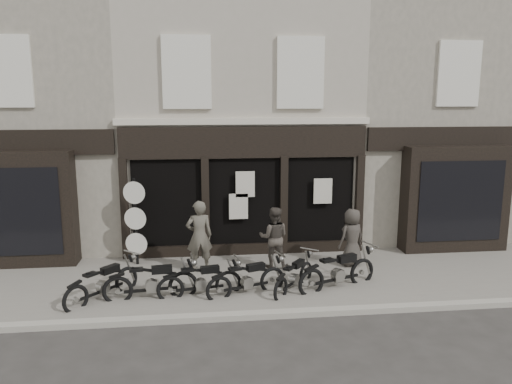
{
  "coord_description": "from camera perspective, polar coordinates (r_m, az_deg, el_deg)",
  "views": [
    {
      "loc": [
        -1.32,
        -11.32,
        4.73
      ],
      "look_at": [
        0.18,
        1.6,
        2.25
      ],
      "focal_mm": 35.0,
      "sensor_mm": 36.0,
      "label": 1
    }
  ],
  "objects": [
    {
      "name": "man_left",
      "position": [
        13.42,
        -6.5,
        -5.02
      ],
      "size": [
        0.76,
        0.55,
        1.93
      ],
      "primitive_type": "imported",
      "rotation": [
        0.0,
        0.0,
        3.28
      ],
      "color": "#4F4B41",
      "rests_on": "pavement"
    },
    {
      "name": "man_right",
      "position": [
        14.05,
        10.9,
        -5.1
      ],
      "size": [
        0.92,
        0.78,
        1.61
      ],
      "primitive_type": "imported",
      "rotation": [
        0.0,
        0.0,
        3.55
      ],
      "color": "#37332E",
      "rests_on": "pavement"
    },
    {
      "name": "motorcycle_3",
      "position": [
        12.08,
        -1.01,
        -10.24
      ],
      "size": [
        1.97,
        0.97,
        0.99
      ],
      "rotation": [
        0.0,
        0.0,
        0.35
      ],
      "color": "black",
      "rests_on": "ground"
    },
    {
      "name": "ground_plane",
      "position": [
        12.34,
        0.04,
        -11.72
      ],
      "size": [
        90.0,
        90.0,
        0.0
      ],
      "primitive_type": "plane",
      "color": "#2D2B28",
      "rests_on": "ground"
    },
    {
      "name": "kerb",
      "position": [
        11.17,
        0.81,
        -13.85
      ],
      "size": [
        30.0,
        0.25,
        0.13
      ],
      "primitive_type": "cube",
      "color": "gray",
      "rests_on": "ground_plane"
    },
    {
      "name": "motorcycle_0",
      "position": [
        12.32,
        -17.08,
        -10.25
      ],
      "size": [
        1.58,
        1.73,
        1.01
      ],
      "rotation": [
        0.0,
        0.0,
        0.85
      ],
      "color": "black",
      "rests_on": "ground"
    },
    {
      "name": "neighbour_left",
      "position": [
        17.95,
        -23.09,
        7.76
      ],
      "size": [
        5.6,
        6.73,
        8.34
      ],
      "color": "gray",
      "rests_on": "ground"
    },
    {
      "name": "motorcycle_2",
      "position": [
        12.05,
        -6.31,
        -10.37
      ],
      "size": [
        2.02,
        0.63,
        0.97
      ],
      "rotation": [
        0.0,
        0.0,
        0.16
      ],
      "color": "black",
      "rests_on": "ground"
    },
    {
      "name": "pavement",
      "position": [
        13.15,
        -0.42,
        -9.99
      ],
      "size": [
        30.0,
        4.2,
        0.12
      ],
      "primitive_type": "cube",
      "color": "slate",
      "rests_on": "ground_plane"
    },
    {
      "name": "central_building",
      "position": [
        17.33,
        -2.25,
        8.66
      ],
      "size": [
        7.3,
        6.22,
        8.34
      ],
      "color": "#A69D8E",
      "rests_on": "ground"
    },
    {
      "name": "neighbour_right",
      "position": [
        18.86,
        17.6,
        8.22
      ],
      "size": [
        5.6,
        6.73,
        8.34
      ],
      "color": "gray",
      "rests_on": "ground"
    },
    {
      "name": "advert_sign_post",
      "position": [
        14.18,
        -13.59,
        -3.72
      ],
      "size": [
        0.61,
        0.4,
        2.56
      ],
      "rotation": [
        0.0,
        0.0,
        -0.24
      ],
      "color": "black",
      "rests_on": "ground"
    },
    {
      "name": "motorcycle_4",
      "position": [
        12.4,
        4.39,
        -9.83
      ],
      "size": [
        1.37,
        1.61,
        0.91
      ],
      "rotation": [
        0.0,
        0.0,
        0.9
      ],
      "color": "black",
      "rests_on": "ground"
    },
    {
      "name": "motorcycle_1",
      "position": [
        12.06,
        -11.8,
        -10.36
      ],
      "size": [
        2.2,
        0.6,
        1.05
      ],
      "rotation": [
        0.0,
        0.0,
        0.11
      ],
      "color": "black",
      "rests_on": "ground"
    },
    {
      "name": "motorcycle_5",
      "position": [
        12.6,
        9.39,
        -9.28
      ],
      "size": [
        2.15,
        1.15,
        1.09
      ],
      "rotation": [
        0.0,
        0.0,
        0.39
      ],
      "color": "black",
      "rests_on": "ground"
    },
    {
      "name": "man_centre",
      "position": [
        13.64,
        2.06,
        -5.21
      ],
      "size": [
        0.93,
        0.78,
        1.69
      ],
      "primitive_type": "imported",
      "rotation": [
        0.0,
        0.0,
        2.96
      ],
      "color": "#3F3933",
      "rests_on": "pavement"
    }
  ]
}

